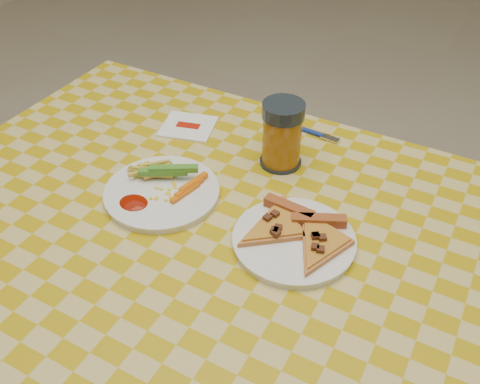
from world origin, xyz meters
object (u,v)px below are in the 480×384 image
Objects in this scene: drink_glass at (282,135)px; table at (229,259)px; plate_left at (162,193)px; plate_right at (294,241)px.

table is at bearing -88.51° from drink_glass.
plate_left is 0.28m from plate_right.
plate_right is 1.50× the size of drink_glass.
plate_left is at bearing -179.66° from plate_right.
table is at bearing -166.94° from plate_right.
drink_glass is (-0.12, 0.21, 0.06)m from plate_right.
table is 5.80× the size of plate_left.
plate_left is at bearing 171.12° from table.
plate_right is (0.28, 0.00, 0.00)m from plate_left.
plate_left is at bearing -127.01° from drink_glass.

